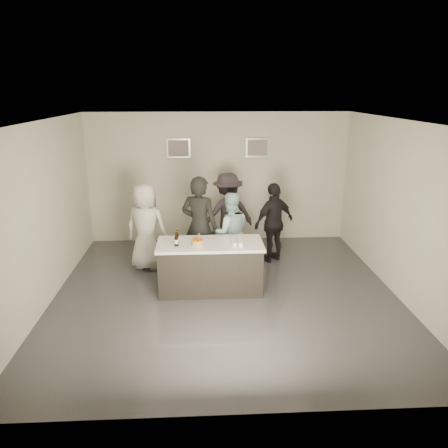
{
  "coord_description": "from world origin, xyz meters",
  "views": [
    {
      "loc": [
        -0.41,
        -7.01,
        3.48
      ],
      "look_at": [
        0.0,
        0.5,
        1.15
      ],
      "focal_mm": 35.0,
      "sensor_mm": 36.0,
      "label": 1
    }
  ],
  "objects_px": {
    "bar_counter": "(210,266)",
    "person_guest_left": "(146,227)",
    "person_guest_right": "(274,222)",
    "person_guest_back": "(228,214)",
    "cake": "(198,243)",
    "beer_bottle_b": "(176,239)",
    "beer_bottle_a": "(177,236)",
    "person_main_black": "(200,226)",
    "person_main_blue": "(230,232)"
  },
  "relations": [
    {
      "from": "bar_counter",
      "to": "person_guest_left",
      "type": "relative_size",
      "value": 1.07
    },
    {
      "from": "person_guest_right",
      "to": "person_guest_back",
      "type": "distance_m",
      "value": 1.06
    },
    {
      "from": "cake",
      "to": "beer_bottle_b",
      "type": "distance_m",
      "value": 0.38
    },
    {
      "from": "bar_counter",
      "to": "person_guest_right",
      "type": "height_order",
      "value": "person_guest_right"
    },
    {
      "from": "bar_counter",
      "to": "beer_bottle_b",
      "type": "distance_m",
      "value": 0.83
    },
    {
      "from": "beer_bottle_a",
      "to": "person_guest_right",
      "type": "bearing_deg",
      "value": 35.23
    },
    {
      "from": "beer_bottle_b",
      "to": "person_main_black",
      "type": "relative_size",
      "value": 0.13
    },
    {
      "from": "beer_bottle_a",
      "to": "person_guest_back",
      "type": "relative_size",
      "value": 0.15
    },
    {
      "from": "bar_counter",
      "to": "person_main_blue",
      "type": "distance_m",
      "value": 1.01
    },
    {
      "from": "beer_bottle_a",
      "to": "cake",
      "type": "bearing_deg",
      "value": -15.39
    },
    {
      "from": "cake",
      "to": "person_guest_back",
      "type": "height_order",
      "value": "person_guest_back"
    },
    {
      "from": "cake",
      "to": "person_main_blue",
      "type": "height_order",
      "value": "person_main_blue"
    },
    {
      "from": "beer_bottle_b",
      "to": "person_guest_left",
      "type": "xyz_separation_m",
      "value": [
        -0.66,
        1.22,
        -0.16
      ]
    },
    {
      "from": "person_guest_left",
      "to": "person_guest_back",
      "type": "relative_size",
      "value": 0.97
    },
    {
      "from": "person_guest_back",
      "to": "beer_bottle_a",
      "type": "bearing_deg",
      "value": 46.29
    },
    {
      "from": "bar_counter",
      "to": "cake",
      "type": "distance_m",
      "value": 0.54
    },
    {
      "from": "beer_bottle_a",
      "to": "person_guest_left",
      "type": "height_order",
      "value": "person_guest_left"
    },
    {
      "from": "person_main_blue",
      "to": "person_guest_right",
      "type": "xyz_separation_m",
      "value": [
        0.95,
        0.51,
        0.03
      ]
    },
    {
      "from": "beer_bottle_b",
      "to": "person_guest_right",
      "type": "xyz_separation_m",
      "value": [
        1.94,
        1.5,
        -0.2
      ]
    },
    {
      "from": "bar_counter",
      "to": "person_main_blue",
      "type": "relative_size",
      "value": 1.16
    },
    {
      "from": "beer_bottle_b",
      "to": "beer_bottle_a",
      "type": "bearing_deg",
      "value": 87.83
    },
    {
      "from": "beer_bottle_a",
      "to": "person_guest_back",
      "type": "distance_m",
      "value": 2.13
    },
    {
      "from": "cake",
      "to": "person_guest_back",
      "type": "relative_size",
      "value": 0.12
    },
    {
      "from": "cake",
      "to": "person_guest_left",
      "type": "bearing_deg",
      "value": 131.01
    },
    {
      "from": "beer_bottle_a",
      "to": "person_main_black",
      "type": "relative_size",
      "value": 0.13
    },
    {
      "from": "person_guest_right",
      "to": "beer_bottle_a",
      "type": "bearing_deg",
      "value": 3.95
    },
    {
      "from": "beer_bottle_a",
      "to": "person_main_black",
      "type": "bearing_deg",
      "value": 61.43
    },
    {
      "from": "beer_bottle_b",
      "to": "person_guest_right",
      "type": "distance_m",
      "value": 2.46
    },
    {
      "from": "person_guest_left",
      "to": "person_guest_right",
      "type": "xyz_separation_m",
      "value": [
        2.6,
        0.28,
        -0.03
      ]
    },
    {
      "from": "beer_bottle_a",
      "to": "beer_bottle_b",
      "type": "distance_m",
      "value": 0.14
    },
    {
      "from": "beer_bottle_a",
      "to": "beer_bottle_b",
      "type": "bearing_deg",
      "value": -92.17
    },
    {
      "from": "beer_bottle_b",
      "to": "person_guest_back",
      "type": "relative_size",
      "value": 0.15
    },
    {
      "from": "person_main_black",
      "to": "person_guest_right",
      "type": "xyz_separation_m",
      "value": [
        1.54,
        0.65,
        -0.14
      ]
    },
    {
      "from": "beer_bottle_a",
      "to": "person_guest_back",
      "type": "xyz_separation_m",
      "value": [
        1.0,
        1.87,
        -0.14
      ]
    },
    {
      "from": "person_main_blue",
      "to": "person_guest_back",
      "type": "xyz_separation_m",
      "value": [
        0.02,
        1.02,
        0.09
      ]
    },
    {
      "from": "cake",
      "to": "person_guest_right",
      "type": "height_order",
      "value": "person_guest_right"
    },
    {
      "from": "person_guest_left",
      "to": "cake",
      "type": "bearing_deg",
      "value": 148.4
    },
    {
      "from": "person_guest_right",
      "to": "person_guest_back",
      "type": "xyz_separation_m",
      "value": [
        -0.93,
        0.51,
        0.06
      ]
    },
    {
      "from": "beer_bottle_a",
      "to": "person_main_black",
      "type": "xyz_separation_m",
      "value": [
        0.39,
        0.72,
        -0.05
      ]
    },
    {
      "from": "cake",
      "to": "person_guest_left",
      "type": "relative_size",
      "value": 0.12
    },
    {
      "from": "bar_counter",
      "to": "person_guest_right",
      "type": "bearing_deg",
      "value": 45.08
    },
    {
      "from": "bar_counter",
      "to": "person_guest_left",
      "type": "height_order",
      "value": "person_guest_left"
    },
    {
      "from": "beer_bottle_b",
      "to": "bar_counter",
      "type": "bearing_deg",
      "value": 13.64
    },
    {
      "from": "cake",
      "to": "person_main_black",
      "type": "distance_m",
      "value": 0.82
    },
    {
      "from": "cake",
      "to": "beer_bottle_a",
      "type": "xyz_separation_m",
      "value": [
        -0.36,
        0.1,
        0.09
      ]
    },
    {
      "from": "person_guest_right",
      "to": "person_main_blue",
      "type": "bearing_deg",
      "value": -3.07
    },
    {
      "from": "cake",
      "to": "beer_bottle_a",
      "type": "height_order",
      "value": "beer_bottle_a"
    },
    {
      "from": "beer_bottle_a",
      "to": "person_guest_left",
      "type": "relative_size",
      "value": 0.15
    },
    {
      "from": "bar_counter",
      "to": "person_guest_right",
      "type": "xyz_separation_m",
      "value": [
        1.36,
        1.36,
        0.38
      ]
    },
    {
      "from": "bar_counter",
      "to": "person_main_black",
      "type": "bearing_deg",
      "value": 104.31
    }
  ]
}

